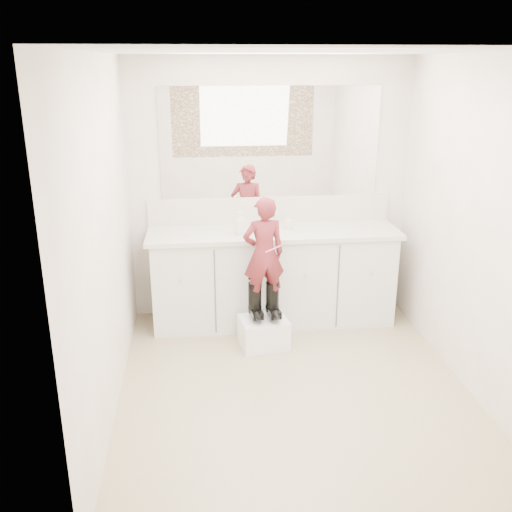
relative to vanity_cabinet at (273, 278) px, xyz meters
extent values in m
plane|color=#938160|center=(0.00, -1.23, -0.42)|extent=(3.00, 3.00, 0.00)
plane|color=white|center=(0.00, -1.23, 1.97)|extent=(3.00, 3.00, 0.00)
plane|color=beige|center=(0.00, 0.27, 0.77)|extent=(2.60, 0.00, 2.60)
plane|color=beige|center=(0.00, -2.73, 0.77)|extent=(2.60, 0.00, 2.60)
plane|color=beige|center=(-1.30, -1.23, 0.78)|extent=(0.00, 3.00, 3.00)
plane|color=beige|center=(1.30, -1.23, 0.78)|extent=(0.00, 3.00, 3.00)
cube|color=silver|center=(0.00, 0.00, 0.00)|extent=(2.20, 0.55, 0.85)
cube|color=beige|center=(0.00, -0.01, 0.45)|extent=(2.28, 0.58, 0.04)
cube|color=beige|center=(0.00, 0.26, 0.59)|extent=(2.28, 0.03, 0.25)
cube|color=white|center=(0.00, 0.26, 1.22)|extent=(2.00, 0.02, 1.00)
cube|color=#472819|center=(0.00, -2.71, 1.22)|extent=(2.00, 0.01, 1.20)
cylinder|color=silver|center=(0.00, 0.15, 0.52)|extent=(0.08, 0.08, 0.10)
imported|color=#F2E6C1|center=(0.14, 0.04, 0.51)|extent=(0.11, 0.11, 0.09)
imported|color=white|center=(-0.31, -0.06, 0.56)|extent=(0.12, 0.12, 0.20)
cube|color=white|center=(-0.15, -0.50, -0.30)|extent=(0.44, 0.38, 0.25)
imported|color=#B63841|center=(-0.15, -0.48, 0.41)|extent=(0.38, 0.28, 0.96)
cylinder|color=#FC62BD|center=(-0.08, -0.56, 0.48)|extent=(0.14, 0.03, 0.06)
camera|label=1|loc=(-0.68, -4.91, 1.92)|focal=40.00mm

